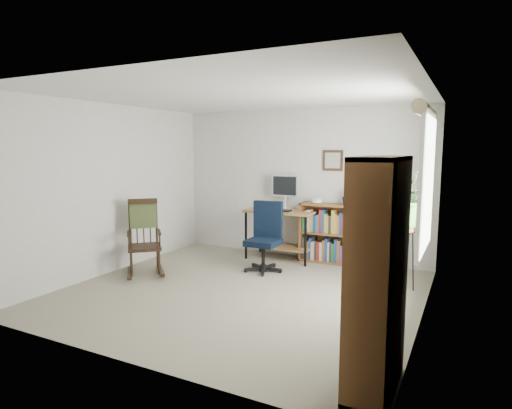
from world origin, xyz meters
The scene contains 18 objects.
floor centered at (0.00, 0.00, 0.00)m, with size 4.20×4.00×0.00m, color gray.
ceiling centered at (0.00, 0.00, 2.40)m, with size 4.20×4.00×0.00m, color silver.
wall_back centered at (0.00, 2.00, 1.20)m, with size 4.20×0.00×2.40m, color beige.
wall_front centered at (0.00, -2.00, 1.20)m, with size 4.20×0.00×2.40m, color beige.
wall_left centered at (-2.10, 0.00, 1.20)m, with size 0.00×4.00×2.40m, color beige.
wall_right centered at (2.10, 0.00, 1.20)m, with size 0.00×4.00×2.40m, color beige.
window centered at (2.06, 0.30, 1.40)m, with size 0.12×1.20×1.50m, color white, non-canonical shape.
desk centered at (-0.20, 1.70, 0.40)m, with size 1.11×0.61×0.80m, color olive, non-canonical shape.
monitor centered at (-0.20, 1.84, 1.08)m, with size 0.46×0.16×0.56m, color silver, non-canonical shape.
keyboard centered at (-0.20, 1.58, 0.81)m, with size 0.40×0.15×0.03m, color black.
office_chair centered at (-0.15, 0.92, 0.51)m, with size 0.56×0.56×1.03m, color black, non-canonical shape.
rocking_chair centered at (-1.58, 0.03, 0.54)m, with size 0.56×0.93×1.08m, color black, non-canonical shape.
low_bookshelf centered at (0.54, 1.82, 0.46)m, with size 0.88×0.29×0.92m, color brown, non-canonical shape.
tall_bookshelf centered at (1.92, -1.45, 0.86)m, with size 0.32×0.75×1.72m, color brown, non-canonical shape.
plant_stand centered at (1.80, 0.96, 0.44)m, with size 0.24×0.24×0.89m, color black, non-canonical shape.
spider_plant centered at (1.80, 0.96, 1.55)m, with size 1.69×1.88×1.46m, color #2A5C20.
potted_plant_small centered at (0.82, 1.83, 0.98)m, with size 0.13×0.24×0.11m, color #2A5C20.
framed_picture centered at (0.54, 1.97, 1.59)m, with size 0.32×0.04×0.32m, color black, non-canonical shape.
Camera 1 is at (2.49, -4.52, 1.78)m, focal length 30.00 mm.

